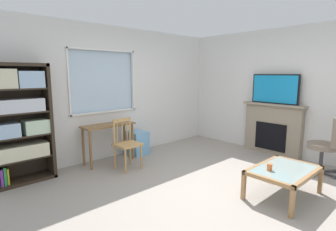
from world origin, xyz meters
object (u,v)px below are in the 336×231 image
(bookshelf, at_px, (18,120))
(sippy_cup, at_px, (269,167))
(wooden_chair, at_px, (126,143))
(plastic_drawer_unit, at_px, (137,143))
(desk_under_window, at_px, (108,131))
(office_chair, at_px, (328,143))
(coffee_table, at_px, (284,172))
(fireplace, at_px, (273,129))
(tv, at_px, (275,89))

(bookshelf, distance_m, sippy_cup, 3.74)
(wooden_chair, xyz_separation_m, plastic_drawer_unit, (0.64, 0.56, -0.22))
(desk_under_window, bearing_deg, wooden_chair, -83.14)
(office_chair, distance_m, coffee_table, 1.35)
(wooden_chair, distance_m, office_chair, 3.42)
(wooden_chair, xyz_separation_m, fireplace, (2.78, -1.34, 0.08))
(office_chair, relative_size, coffee_table, 0.99)
(plastic_drawer_unit, bearing_deg, coffee_table, -83.06)
(fireplace, distance_m, coffee_table, 2.07)
(desk_under_window, xyz_separation_m, tv, (2.82, -1.85, 0.77))
(sippy_cup, bearing_deg, tv, 25.08)
(office_chair, bearing_deg, desk_under_window, 128.20)
(desk_under_window, xyz_separation_m, wooden_chair, (0.06, -0.51, -0.15))
(plastic_drawer_unit, distance_m, sippy_cup, 2.83)
(wooden_chair, relative_size, fireplace, 0.70)
(desk_under_window, relative_size, tv, 1.03)
(office_chair, bearing_deg, plastic_drawer_unit, 118.61)
(coffee_table, bearing_deg, sippy_cup, 153.36)
(plastic_drawer_unit, bearing_deg, desk_under_window, -175.94)
(plastic_drawer_unit, relative_size, sippy_cup, 5.42)
(bookshelf, bearing_deg, office_chair, -39.13)
(bookshelf, xyz_separation_m, fireplace, (4.31, -1.96, -0.45))
(bookshelf, relative_size, fireplace, 1.44)
(fireplace, height_order, coffee_table, fireplace)
(sippy_cup, bearing_deg, fireplace, 24.88)
(tv, bearing_deg, bookshelf, 155.50)
(wooden_chair, bearing_deg, fireplace, -25.67)
(fireplace, relative_size, coffee_table, 1.27)
(plastic_drawer_unit, height_order, coffee_table, plastic_drawer_unit)
(bookshelf, relative_size, plastic_drawer_unit, 3.79)
(bookshelf, xyz_separation_m, office_chair, (3.85, -3.13, -0.44))
(wooden_chair, distance_m, sippy_cup, 2.39)
(bookshelf, xyz_separation_m, wooden_chair, (1.53, -0.62, -0.53))
(tv, xyz_separation_m, office_chair, (-0.44, -1.18, -0.82))
(bookshelf, xyz_separation_m, tv, (4.29, -1.96, 0.38))
(desk_under_window, distance_m, tv, 3.46)
(desk_under_window, height_order, wooden_chair, wooden_chair)
(wooden_chair, bearing_deg, bookshelf, 157.94)
(wooden_chair, distance_m, tv, 3.20)
(wooden_chair, relative_size, tv, 0.93)
(bookshelf, relative_size, tv, 1.91)
(fireplace, distance_m, tv, 0.84)
(office_chair, relative_size, sippy_cup, 11.11)
(tv, xyz_separation_m, sippy_cup, (-1.97, -0.92, -0.93))
(desk_under_window, bearing_deg, tv, -33.24)
(coffee_table, bearing_deg, wooden_chair, 112.88)
(fireplace, relative_size, office_chair, 1.28)
(desk_under_window, xyz_separation_m, coffee_table, (1.06, -2.88, -0.26))
(desk_under_window, relative_size, plastic_drawer_unit, 2.03)
(plastic_drawer_unit, xyz_separation_m, coffee_table, (0.36, -2.93, 0.11))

